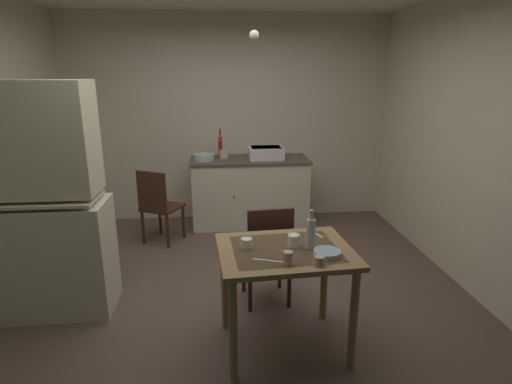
{
  "coord_description": "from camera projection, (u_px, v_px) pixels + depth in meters",
  "views": [
    {
      "loc": [
        -0.16,
        -3.39,
        1.96
      ],
      "look_at": [
        0.17,
        0.07,
        0.95
      ],
      "focal_mm": 29.01,
      "sensor_mm": 36.0,
      "label": 1
    }
  ],
  "objects": [
    {
      "name": "mixing_bowl_counter",
      "position": [
        204.0,
        157.0,
        5.21
      ],
      "size": [
        0.26,
        0.26,
        0.08
      ],
      "primitive_type": "cylinder",
      "color": "#ADD1C1",
      "rests_on": "counter_cabinet"
    },
    {
      "name": "mug_dark",
      "position": [
        247.0,
        243.0,
        2.87
      ],
      "size": [
        0.08,
        0.08,
        0.07
      ],
      "primitive_type": "cylinder",
      "color": "white",
      "rests_on": "dining_table"
    },
    {
      "name": "teacup_cream",
      "position": [
        288.0,
        258.0,
        2.63
      ],
      "size": [
        0.07,
        0.07,
        0.08
      ],
      "primitive_type": "cylinder",
      "color": "tan",
      "rests_on": "dining_table"
    },
    {
      "name": "wall_right",
      "position": [
        483.0,
        145.0,
        3.62
      ],
      "size": [
        0.1,
        4.39,
        2.68
      ],
      "primitive_type": "cube",
      "color": "beige",
      "rests_on": "ground"
    },
    {
      "name": "serving_bowl_wide",
      "position": [
        327.0,
        253.0,
        2.76
      ],
      "size": [
        0.19,
        0.19,
        0.03
      ],
      "primitive_type": "cylinder",
      "color": "#9EB2C6",
      "rests_on": "dining_table"
    },
    {
      "name": "table_knife",
      "position": [
        267.0,
        261.0,
        2.68
      ],
      "size": [
        0.19,
        0.08,
        0.0
      ],
      "primitive_type": "cube",
      "rotation": [
        0.0,
        0.0,
        2.79
      ],
      "color": "silver",
      "rests_on": "dining_table"
    },
    {
      "name": "sink_basin",
      "position": [
        266.0,
        152.0,
        5.32
      ],
      "size": [
        0.44,
        0.34,
        0.15
      ],
      "color": "white",
      "rests_on": "counter_cabinet"
    },
    {
      "name": "hutch_cabinet",
      "position": [
        41.0,
        210.0,
        3.31
      ],
      "size": [
        1.02,
        0.5,
        1.9
      ],
      "color": "beige",
      "rests_on": "ground"
    },
    {
      "name": "dining_table",
      "position": [
        285.0,
        265.0,
        2.9
      ],
      "size": [
        0.97,
        0.79,
        0.78
      ],
      "color": "olive",
      "rests_on": "ground"
    },
    {
      "name": "pendant_bulb",
      "position": [
        254.0,
        35.0,
        3.43
      ],
      "size": [
        0.08,
        0.08,
        0.08
      ],
      "primitive_type": "sphere",
      "color": "#F9EFCC"
    },
    {
      "name": "teacup_mint",
      "position": [
        319.0,
        261.0,
        2.62
      ],
      "size": [
        0.07,
        0.07,
        0.06
      ],
      "primitive_type": "cylinder",
      "color": "tan",
      "rests_on": "dining_table"
    },
    {
      "name": "ground_plane",
      "position": [
        239.0,
        293.0,
        3.8
      ],
      "size": [
        5.29,
        5.29,
        0.0
      ],
      "primitive_type": "plane",
      "color": "brown"
    },
    {
      "name": "wall_back",
      "position": [
        229.0,
        120.0,
        5.52
      ],
      "size": [
        4.32,
        0.1,
        2.68
      ],
      "primitive_type": "cube",
      "color": "beige",
      "rests_on": "ground"
    },
    {
      "name": "chair_far_side",
      "position": [
        268.0,
        253.0,
        3.51
      ],
      "size": [
        0.44,
        0.44,
        0.91
      ],
      "color": "#3A211E",
      "rests_on": "ground"
    },
    {
      "name": "stoneware_crock",
      "position": [
        224.0,
        154.0,
        5.33
      ],
      "size": [
        0.13,
        0.13,
        0.11
      ],
      "primitive_type": "cylinder",
      "color": "beige",
      "rests_on": "counter_cabinet"
    },
    {
      "name": "teaspoon_near_bowl",
      "position": [
        318.0,
        235.0,
        3.1
      ],
      "size": [
        0.06,
        0.13,
        0.0
      ],
      "primitive_type": "cube",
      "rotation": [
        0.0,
        0.0,
        1.89
      ],
      "color": "beige",
      "rests_on": "dining_table"
    },
    {
      "name": "hand_pump",
      "position": [
        220.0,
        146.0,
        5.28
      ],
      "size": [
        0.05,
        0.27,
        0.39
      ],
      "color": "#B21E19",
      "rests_on": "counter_cabinet"
    },
    {
      "name": "mug_tall",
      "position": [
        294.0,
        241.0,
        2.89
      ],
      "size": [
        0.09,
        0.09,
        0.09
      ],
      "primitive_type": "cylinder",
      "color": "white",
      "rests_on": "dining_table"
    },
    {
      "name": "chair_by_counter",
      "position": [
        159.0,
        205.0,
        4.8
      ],
      "size": [
        0.54,
        0.54,
        0.89
      ],
      "color": "#412219",
      "rests_on": "ground"
    },
    {
      "name": "counter_cabinet",
      "position": [
        250.0,
        191.0,
        5.44
      ],
      "size": [
        1.51,
        0.64,
        0.88
      ],
      "color": "beige",
      "rests_on": "ground"
    },
    {
      "name": "glass_bottle",
      "position": [
        311.0,
        232.0,
        2.85
      ],
      "size": [
        0.06,
        0.06,
        0.28
      ],
      "color": "#B7BCC1",
      "rests_on": "dining_table"
    }
  ]
}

